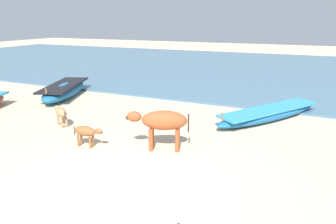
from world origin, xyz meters
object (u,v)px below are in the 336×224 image
object	(u,v)px
fishing_boat_1	(269,114)
calf_near_tan	(61,113)
fishing_boat_0	(64,90)
cow_second_adult_rust	(162,122)
calf_far_brown	(86,132)

from	to	relation	value
fishing_boat_1	calf_near_tan	xyz separation A→B (m)	(-6.20, -3.30, 0.21)
fishing_boat_0	cow_second_adult_rust	bearing A→B (deg)	41.67
fishing_boat_1	calf_near_tan	bearing A→B (deg)	-26.89
fishing_boat_0	fishing_boat_1	distance (m)	8.78
fishing_boat_1	calf_far_brown	size ratio (longest dim) A/B	4.78
calf_far_brown	cow_second_adult_rust	xyz separation A→B (m)	(1.97, 0.66, 0.36)
cow_second_adult_rust	calf_near_tan	bearing A→B (deg)	-24.97
fishing_boat_1	calf_far_brown	xyz separation A→B (m)	(-4.39, -4.33, 0.19)
fishing_boat_0	calf_far_brown	xyz separation A→B (m)	(4.38, -4.04, 0.11)
fishing_boat_1	calf_far_brown	distance (m)	6.17
calf_near_tan	cow_second_adult_rust	size ratio (longest dim) A/B	0.54
fishing_boat_0	fishing_boat_1	xyz separation A→B (m)	(8.77, 0.29, -0.09)
calf_near_tan	cow_second_adult_rust	world-z (taller)	cow_second_adult_rust
fishing_boat_0	calf_near_tan	bearing A→B (deg)	20.26
calf_far_brown	fishing_boat_0	bearing A→B (deg)	133.90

